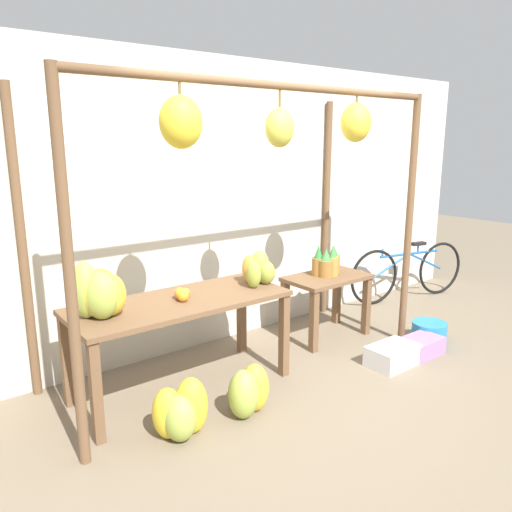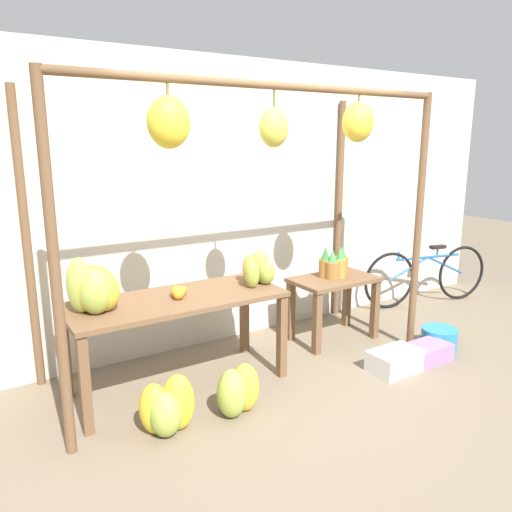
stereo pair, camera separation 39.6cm
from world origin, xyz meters
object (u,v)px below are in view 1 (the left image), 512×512
(pineapple_cluster, at_px, (327,263))
(papaya_pile, at_px, (258,270))
(banana_pile_ground_right, at_px, (248,391))
(blue_bucket, at_px, (429,332))
(banana_pile_on_table, at_px, (99,293))
(fruit_crate_white, at_px, (393,355))
(banana_pile_ground_left, at_px, (180,412))
(parked_bicycle, at_px, (408,271))
(orange_pile, at_px, (182,295))
(fruit_crate_purple, at_px, (421,346))

(pineapple_cluster, bearing_deg, papaya_pile, -171.69)
(pineapple_cluster, relative_size, banana_pile_ground_right, 0.76)
(banana_pile_ground_right, distance_m, blue_bucket, 2.32)
(banana_pile_on_table, relative_size, fruit_crate_white, 0.93)
(banana_pile_ground_left, distance_m, blue_bucket, 2.86)
(banana_pile_on_table, bearing_deg, parked_bicycle, 4.85)
(parked_bicycle, bearing_deg, papaya_pile, -172.12)
(fruit_crate_white, relative_size, blue_bucket, 1.34)
(papaya_pile, bearing_deg, banana_pile_ground_right, -132.63)
(banana_pile_ground_right, relative_size, parked_bicycle, 0.25)
(banana_pile_on_table, relative_size, orange_pile, 2.46)
(banana_pile_on_table, xyz_separation_m, pineapple_cluster, (2.43, 0.12, -0.17))
(orange_pile, distance_m, papaya_pile, 0.76)
(blue_bucket, bearing_deg, fruit_crate_white, -170.96)
(pineapple_cluster, bearing_deg, fruit_crate_white, -91.86)
(parked_bicycle, relative_size, papaya_pile, 5.14)
(banana_pile_on_table, distance_m, fruit_crate_purple, 3.05)
(banana_pile_ground_right, relative_size, papaya_pile, 1.28)
(banana_pile_on_table, xyz_separation_m, parked_bicycle, (4.17, 0.35, -0.59))
(banana_pile_ground_right, bearing_deg, pineapple_cluster, 25.83)
(banana_pile_ground_left, relative_size, blue_bucket, 1.31)
(parked_bicycle, bearing_deg, pineapple_cluster, -172.37)
(fruit_crate_purple, bearing_deg, fruit_crate_white, 177.03)
(pineapple_cluster, relative_size, fruit_crate_white, 0.71)
(banana_pile_ground_right, xyz_separation_m, papaya_pile, (0.57, 0.62, 0.72))
(banana_pile_ground_left, bearing_deg, pineapple_cluster, 18.52)
(banana_pile_ground_left, xyz_separation_m, banana_pile_ground_right, (0.55, -0.05, 0.00))
(banana_pile_ground_right, height_order, papaya_pile, papaya_pile)
(pineapple_cluster, relative_size, banana_pile_ground_left, 0.73)
(banana_pile_ground_right, bearing_deg, orange_pile, 105.78)
(banana_pile_ground_left, distance_m, fruit_crate_purple, 2.53)
(banana_pile_ground_left, height_order, papaya_pile, papaya_pile)
(pineapple_cluster, relative_size, parked_bicycle, 0.19)
(orange_pile, relative_size, fruit_crate_purple, 0.42)
(orange_pile, bearing_deg, blue_bucket, -14.35)
(banana_pile_ground_right, height_order, blue_bucket, banana_pile_ground_right)
(banana_pile_on_table, xyz_separation_m, blue_bucket, (3.16, -0.65, -0.85))
(papaya_pile, bearing_deg, fruit_crate_purple, -28.71)
(banana_pile_ground_right, distance_m, parked_bicycle, 3.48)
(orange_pile, xyz_separation_m, papaya_pile, (0.75, -0.01, 0.09))
(banana_pile_on_table, height_order, orange_pile, banana_pile_on_table)
(banana_pile_on_table, xyz_separation_m, papaya_pile, (1.41, -0.03, -0.05))
(banana_pile_on_table, xyz_separation_m, banana_pile_ground_left, (0.29, -0.60, -0.77))
(orange_pile, distance_m, banana_pile_ground_right, 0.91)
(banana_pile_ground_left, bearing_deg, blue_bucket, -1.16)
(banana_pile_on_table, height_order, papaya_pile, banana_pile_on_table)
(banana_pile_ground_left, bearing_deg, orange_pile, 57.73)
(banana_pile_ground_right, bearing_deg, parked_bicycle, 16.78)
(pineapple_cluster, relative_size, papaya_pile, 0.97)
(fruit_crate_purple, bearing_deg, banana_pile_on_table, 164.23)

